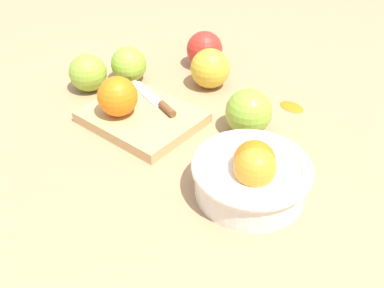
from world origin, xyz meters
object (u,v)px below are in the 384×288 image
(orange_on_board, at_px, (118,96))
(apple_front_right_2, at_px, (129,64))
(cutting_board, at_px, (142,117))
(apple_front_center, at_px, (210,68))
(apple_mid_right, at_px, (88,73))
(knife, at_px, (159,102))
(bowl, at_px, (252,174))
(apple_front_right, at_px, (205,49))
(apple_mid_left, at_px, (249,112))

(orange_on_board, xyz_separation_m, apple_front_right_2, (0.09, -0.14, -0.02))
(cutting_board, bearing_deg, apple_front_right_2, -45.31)
(apple_front_center, bearing_deg, cutting_board, 76.82)
(apple_front_center, relative_size, apple_front_right_2, 1.09)
(apple_front_right_2, bearing_deg, apple_mid_right, 57.20)
(knife, bearing_deg, cutting_board, 76.00)
(cutting_board, relative_size, knife, 1.41)
(orange_on_board, xyz_separation_m, apple_mid_right, (0.13, -0.07, -0.02))
(bowl, relative_size, apple_mid_right, 2.29)
(apple_front_right, height_order, apple_front_right_2, apple_front_right)
(cutting_board, bearing_deg, apple_mid_right, -15.25)
(cutting_board, bearing_deg, bowl, 163.46)
(orange_on_board, height_order, apple_front_right_2, orange_on_board)
(orange_on_board, height_order, apple_mid_right, orange_on_board)
(apple_front_center, xyz_separation_m, apple_front_right, (0.06, -0.08, -0.00))
(orange_on_board, bearing_deg, apple_front_right_2, -59.21)
(apple_mid_left, bearing_deg, knife, 9.98)
(knife, bearing_deg, apple_mid_right, -1.37)
(apple_front_center, bearing_deg, orange_on_board, 69.68)
(bowl, distance_m, apple_mid_left, 0.16)
(apple_front_right_2, xyz_separation_m, apple_mid_right, (0.05, 0.08, 0.00))
(bowl, xyz_separation_m, apple_front_right_2, (0.37, -0.20, -0.00))
(apple_mid_left, distance_m, apple_front_center, 0.18)
(cutting_board, bearing_deg, knife, -104.00)
(apple_front_center, height_order, apple_front_right, apple_front_center)
(bowl, relative_size, orange_on_board, 2.44)
(bowl, xyz_separation_m, knife, (0.24, -0.12, -0.01))
(orange_on_board, bearing_deg, apple_mid_right, -27.16)
(apple_front_center, bearing_deg, knife, 77.05)
(orange_on_board, height_order, apple_front_right, orange_on_board)
(orange_on_board, distance_m, knife, 0.08)
(apple_front_right_2, bearing_deg, apple_mid_left, 170.80)
(bowl, relative_size, apple_front_right, 2.18)
(knife, bearing_deg, orange_on_board, 55.60)
(orange_on_board, bearing_deg, cutting_board, -145.79)
(apple_front_right_2, height_order, apple_mid_right, apple_mid_right)
(cutting_board, xyz_separation_m, orange_on_board, (0.03, 0.02, 0.05))
(apple_front_right, relative_size, apple_mid_right, 1.05)
(apple_mid_left, xyz_separation_m, apple_mid_right, (0.35, 0.03, -0.00))
(apple_front_center, relative_size, apple_mid_right, 1.06)
(apple_front_right_2, distance_m, apple_mid_right, 0.09)
(apple_front_right, bearing_deg, apple_front_right_2, 53.22)
(bowl, bearing_deg, orange_on_board, -10.32)
(cutting_board, xyz_separation_m, apple_front_right, (0.01, -0.26, 0.03))
(cutting_board, bearing_deg, orange_on_board, 34.21)
(orange_on_board, distance_m, apple_mid_left, 0.24)
(knife, distance_m, apple_front_right, 0.22)
(bowl, relative_size, apple_mid_left, 2.14)
(apple_mid_left, distance_m, apple_front_right_2, 0.31)
(knife, distance_m, apple_mid_right, 0.18)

